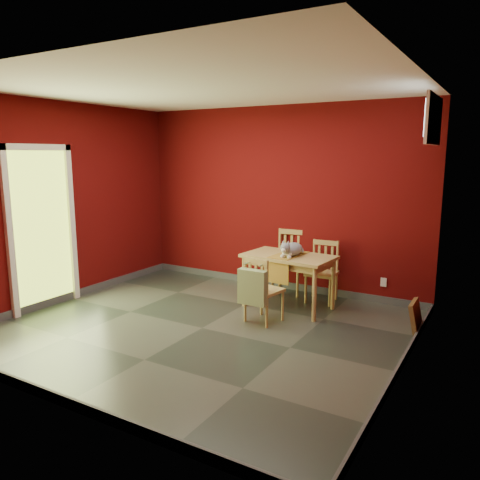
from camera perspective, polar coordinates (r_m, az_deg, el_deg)
The scene contains 13 objects.
ground at distance 5.59m, azimuth -4.63°, elevation -10.64°, with size 4.50×4.50×0.00m, color #2D342D.
room_shell at distance 5.57m, azimuth -4.63°, elevation -10.16°, with size 4.50×4.50×4.50m.
doorway at distance 6.56m, azimuth -23.06°, elevation 1.89°, with size 0.06×1.01×2.13m.
window at distance 5.33m, azimuth 22.49°, elevation 13.38°, with size 0.05×0.90×0.50m.
outlet_plate at distance 6.63m, azimuth 17.10°, elevation -4.94°, with size 0.08×0.01×0.12m, color silver.
dining_table at distance 6.13m, azimuth 5.95°, elevation -2.65°, with size 1.19×0.75×0.71m.
table_runner at distance 6.02m, azimuth 5.54°, elevation -2.47°, with size 0.35×0.65×0.32m.
chair_far_left at distance 6.87m, azimuth 6.01°, elevation -2.54°, with size 0.50×0.50×0.92m.
chair_far_right at distance 6.53m, azimuth 10.03°, elevation -3.72°, with size 0.42×0.42×0.83m.
chair_near at distance 5.64m, azimuth 2.73°, elevation -5.97°, with size 0.44×0.44×0.81m.
tote_bag at distance 5.45m, azimuth 1.56°, elevation -5.75°, with size 0.35×0.20×0.48m.
cat at distance 6.05m, azimuth 6.38°, elevation -0.82°, with size 0.25×0.48×0.24m, color slate, non-canonical shape.
picture_frame at distance 5.67m, azimuth 20.65°, elevation -8.91°, with size 0.13×0.39×0.39m.
Camera 1 is at (3.00, -4.26, 2.01)m, focal length 35.00 mm.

